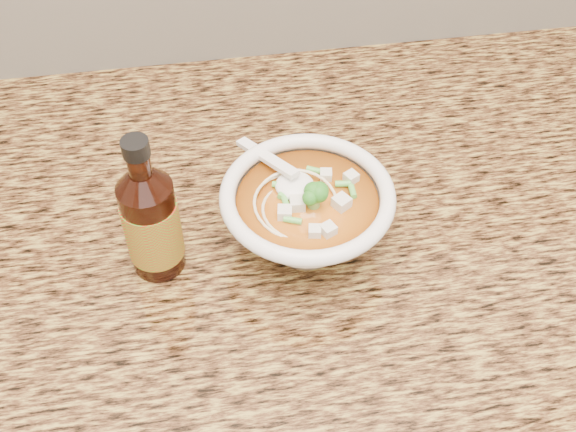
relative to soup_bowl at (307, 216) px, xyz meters
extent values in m
cube|color=black|center=(-0.02, 0.04, -0.51)|extent=(4.00, 0.65, 0.86)
cube|color=#A78C3D|center=(-0.02, 0.04, -0.06)|extent=(4.00, 0.68, 0.04)
cylinder|color=white|center=(0.00, 0.00, -0.04)|extent=(0.07, 0.07, 0.01)
torus|color=white|center=(0.00, 0.00, 0.03)|extent=(0.18, 0.18, 0.02)
torus|color=beige|center=(0.01, -0.01, 0.03)|extent=(0.08, 0.08, 0.00)
torus|color=beige|center=(0.00, 0.01, 0.02)|extent=(0.10, 0.10, 0.00)
torus|color=beige|center=(0.00, -0.02, 0.02)|extent=(0.11, 0.11, 0.00)
torus|color=beige|center=(-0.01, 0.01, 0.02)|extent=(0.12, 0.12, 0.00)
torus|color=beige|center=(0.01, 0.01, 0.02)|extent=(0.12, 0.12, 0.00)
torus|color=beige|center=(-0.01, -0.01, 0.02)|extent=(0.07, 0.07, 0.00)
torus|color=beige|center=(0.00, 0.01, 0.02)|extent=(0.08, 0.08, 0.00)
torus|color=beige|center=(0.00, 0.01, 0.02)|extent=(0.07, 0.07, 0.00)
torus|color=beige|center=(-0.01, -0.02, 0.01)|extent=(0.12, 0.12, 0.00)
cube|color=silver|center=(0.01, 0.04, 0.03)|extent=(0.02, 0.02, 0.01)
cube|color=silver|center=(-0.02, 0.01, 0.03)|extent=(0.02, 0.02, 0.02)
cube|color=silver|center=(0.00, 0.02, 0.03)|extent=(0.02, 0.02, 0.02)
cube|color=silver|center=(-0.02, -0.03, 0.03)|extent=(0.02, 0.02, 0.01)
cube|color=silver|center=(0.04, 0.01, 0.03)|extent=(0.02, 0.02, 0.01)
cube|color=silver|center=(-0.02, -0.01, 0.03)|extent=(0.02, 0.02, 0.01)
cube|color=silver|center=(-0.01, -0.03, 0.03)|extent=(0.02, 0.02, 0.02)
ellipsoid|color=#196014|center=(0.00, -0.01, 0.04)|extent=(0.03, 0.03, 0.03)
cylinder|color=#5FC64C|center=(0.00, -0.03, 0.03)|extent=(0.02, 0.02, 0.01)
cylinder|color=#5FC64C|center=(-0.01, 0.05, 0.03)|extent=(0.01, 0.02, 0.01)
cylinder|color=#5FC64C|center=(0.02, 0.01, 0.03)|extent=(0.01, 0.02, 0.01)
cylinder|color=#5FC64C|center=(-0.01, 0.03, 0.03)|extent=(0.01, 0.02, 0.01)
cylinder|color=#5FC64C|center=(0.01, -0.04, 0.03)|extent=(0.01, 0.02, 0.01)
cylinder|color=#5FC64C|center=(0.03, -0.03, 0.03)|extent=(0.02, 0.02, 0.01)
cylinder|color=#5FC64C|center=(-0.04, -0.02, 0.03)|extent=(0.01, 0.02, 0.01)
cylinder|color=#5FC64C|center=(-0.01, -0.02, 0.03)|extent=(0.02, 0.01, 0.01)
ellipsoid|color=white|center=(-0.01, 0.02, 0.03)|extent=(0.04, 0.04, 0.01)
cube|color=white|center=(-0.03, 0.06, 0.04)|extent=(0.06, 0.09, 0.03)
cylinder|color=#341007|center=(-0.16, 0.00, 0.01)|extent=(0.07, 0.07, 0.11)
cylinder|color=#341007|center=(-0.16, 0.00, 0.10)|extent=(0.03, 0.03, 0.02)
cylinder|color=black|center=(-0.16, 0.00, 0.12)|extent=(0.03, 0.03, 0.02)
cylinder|color=red|center=(-0.16, 0.00, 0.01)|extent=(0.07, 0.07, 0.07)
camera|label=1|loc=(-0.10, -0.49, 0.56)|focal=45.00mm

